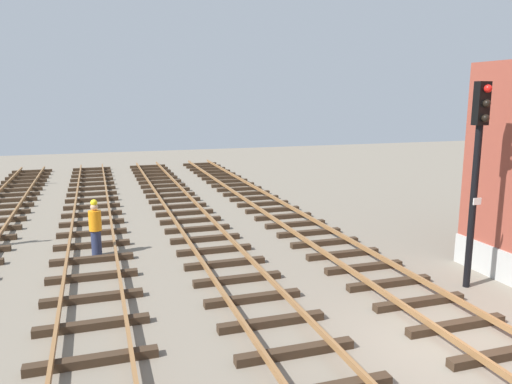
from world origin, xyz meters
name	(u,v)px	position (x,y,z in m)	size (l,w,h in m)	color
ground_plane	(450,348)	(0.00, 0.00, 0.00)	(80.00, 80.00, 0.00)	slate
track_near_building	(478,338)	(0.70, 0.00, 0.12)	(2.50, 58.91, 0.32)	#38281C
track_centre	(310,368)	(-3.15, 0.00, 0.13)	(2.50, 58.91, 0.32)	#38281C
signal_mast	(477,162)	(2.70, 2.66, 3.43)	(0.36, 0.40, 5.47)	black
track_worker_foreground	(95,228)	(-6.85, 8.60, 0.93)	(0.40, 0.40, 1.87)	#262D4C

